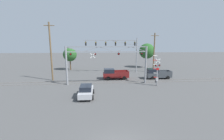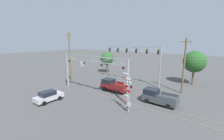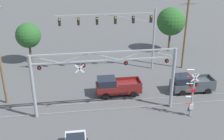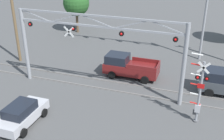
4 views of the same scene
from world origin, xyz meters
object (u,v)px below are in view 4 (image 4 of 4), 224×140
Objects in this scene: utility_pole_left at (13,9)px; background_tree_far_left_verge at (76,3)px; sedan_waiting at (22,114)px; crossing_signal_mast at (199,94)px; pickup_truck_lead at (128,66)px; traffic_signal_span at (169,1)px; crossing_gantry at (97,43)px.

utility_pole_left is 1.86× the size of background_tree_far_left_verge.
background_tree_far_left_verge is at bearing 105.84° from sedan_waiting.
crossing_signal_mast is 23.10m from background_tree_far_left_verge.
sedan_waiting is (-10.87, -4.17, -1.33)m from crossing_signal_mast.
utility_pole_left reaches higher than crossing_signal_mast.
pickup_truck_lead is 0.47× the size of utility_pole_left.
utility_pole_left reaches higher than pickup_truck_lead.
background_tree_far_left_verge is at bearing 136.05° from crossing_signal_mast.
crossing_signal_mast is at bearing -70.49° from traffic_signal_span.
crossing_signal_mast is at bearing -13.29° from crossing_gantry.
sedan_waiting is at bearing -116.26° from crossing_gantry.
crossing_gantry is 4.87m from pickup_truck_lead.
pickup_truck_lead is at bearing -46.26° from background_tree_far_left_verge.
crossing_gantry is 1.30× the size of utility_pole_left.
traffic_signal_span is 2.19× the size of background_tree_far_left_verge.
background_tree_far_left_verge is (-10.28, 10.74, 2.92)m from pickup_truck_lead.
traffic_signal_span is 17.84m from sedan_waiting.
traffic_signal_span reaches higher than sedan_waiting.
traffic_signal_span is at bearing -19.50° from background_tree_far_left_verge.
crossing_gantry is 16.58m from background_tree_far_left_verge.
crossing_gantry is 7.49m from sedan_waiting.
crossing_signal_mast is (7.89, -1.86, -1.98)m from crossing_gantry.
utility_pole_left is (-17.78, 5.02, 3.25)m from crossing_signal_mast.
pickup_truck_lead is at bearing 64.14° from sedan_waiting.
pickup_truck_lead is at bearing 64.87° from crossing_gantry.
crossing_signal_mast is at bearing 20.98° from sedan_waiting.
traffic_signal_span is (-4.10, 11.56, 3.69)m from crossing_signal_mast.
crossing_gantry reaches higher than sedan_waiting.
utility_pole_left is at bearing 164.23° from crossing_signal_mast.
sedan_waiting is at bearing -53.04° from utility_pole_left.
crossing_signal_mast is at bearing -43.95° from background_tree_far_left_verge.
utility_pole_left reaches higher than background_tree_far_left_verge.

